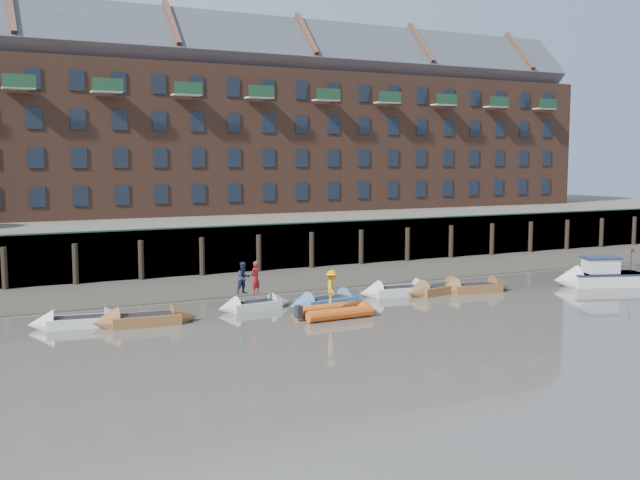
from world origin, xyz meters
TOP-DOWN VIEW (x-y plane):
  - ground at (0.00, 0.00)m, footprint 220.00×220.00m
  - foreshore at (0.00, 18.00)m, footprint 110.00×8.00m
  - mud_band at (0.00, 14.60)m, footprint 110.00×1.60m
  - river_wall at (-0.00, 22.38)m, footprint 110.00×1.23m
  - bank_terrace at (0.00, 36.00)m, footprint 110.00×28.00m
  - apartment_terrace at (-0.00, 36.99)m, footprint 80.60×15.56m
  - rowboat_1 at (-11.56, 10.06)m, footprint 4.65×1.95m
  - rowboat_2 at (-8.72, 9.13)m, footprint 5.00×1.86m
  - rowboat_3 at (-2.83, 10.23)m, footprint 4.18×1.57m
  - rowboat_4 at (0.84, 9.25)m, footprint 4.86×2.15m
  - rowboat_5 at (5.99, 10.35)m, footprint 4.86×1.88m
  - rowboat_6 at (8.31, 9.79)m, footprint 4.90×2.19m
  - rowboat_7 at (10.53, 9.26)m, footprint 4.83×2.07m
  - rib_tender at (0.09, 6.68)m, footprint 3.83×1.89m
  - motor_launch at (18.23, 7.73)m, footprint 5.80×3.49m
  - person_rower_a at (-2.78, 10.24)m, footprint 0.74×0.67m
  - person_rower_b at (-3.31, 10.52)m, footprint 0.95×0.83m
  - person_rib_crew at (-0.19, 6.64)m, footprint 1.05×1.29m

SIDE VIEW (x-z plane):
  - ground at x=0.00m, z-range 0.00..0.00m
  - foreshore at x=0.00m, z-range -0.25..0.25m
  - mud_band at x=0.00m, z-range -0.05..0.05m
  - rowboat_3 at x=-2.83m, z-range -0.38..0.80m
  - rowboat_1 at x=-11.56m, z-range -0.42..0.89m
  - rowboat_7 at x=10.53m, z-range -0.44..0.92m
  - rowboat_4 at x=0.84m, z-range -0.44..0.92m
  - rowboat_6 at x=8.31m, z-range -0.44..0.93m
  - rowboat_5 at x=5.99m, z-range -0.44..0.93m
  - rowboat_2 at x=-8.72m, z-range -0.46..0.96m
  - rib_tender at x=0.09m, z-range -0.04..0.62m
  - motor_launch at x=18.23m, z-range -0.56..1.72m
  - person_rib_crew at x=-0.19m, z-range 0.62..2.35m
  - river_wall at x=0.00m, z-range -0.06..3.24m
  - bank_terrace at x=0.00m, z-range 0.00..3.20m
  - person_rower_b at x=-3.31m, z-range 0.80..2.46m
  - person_rower_a at x=-2.78m, z-range 0.80..2.50m
  - apartment_terrace at x=0.00m, z-range 2.34..23.31m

